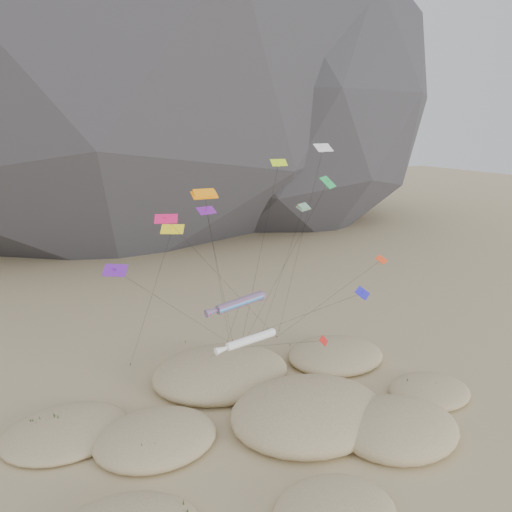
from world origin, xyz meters
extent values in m
plane|color=#CCB789|center=(0.00, 0.00, 0.00)|extent=(500.00, 500.00, 0.00)
ellipsoid|color=black|center=(8.00, 115.00, 60.00)|extent=(191.54, 147.29, 156.00)
ellipsoid|color=black|center=(56.00, 110.00, 38.00)|extent=(130.55, 126.41, 100.00)
ellipsoid|color=#CCB789|center=(9.30, -2.65, 0.83)|extent=(12.53, 10.65, 3.69)
ellipsoid|color=#CCB789|center=(-12.72, 6.29, 0.61)|extent=(11.94, 10.15, 2.69)
ellipsoid|color=#CCB789|center=(2.60, 3.27, 0.95)|extent=(16.74, 14.23, 4.24)
ellipsoid|color=#CCB789|center=(17.74, 1.80, 0.48)|extent=(9.60, 8.16, 2.13)
ellipsoid|color=#CCB789|center=(-2.38, 15.51, 0.83)|extent=(16.71, 14.20, 3.70)
ellipsoid|color=#CCB789|center=(13.06, 13.83, 0.61)|extent=(12.91, 10.98, 2.72)
ellipsoid|color=#CCB789|center=(-20.50, 11.37, 0.43)|extent=(12.27, 10.43, 1.92)
ellipsoid|color=black|center=(-1.79, -8.69, 0.50)|extent=(2.24, 1.92, 0.67)
ellipsoid|color=black|center=(9.09, -3.93, 1.00)|extent=(3.66, 3.13, 1.10)
ellipsoid|color=black|center=(8.75, -5.48, 0.80)|extent=(2.52, 2.16, 0.76)
ellipsoid|color=black|center=(-13.42, 4.57, 0.80)|extent=(3.14, 2.69, 0.94)
ellipsoid|color=black|center=(-9.84, 8.13, 0.70)|extent=(1.94, 1.66, 0.58)
ellipsoid|color=black|center=(3.02, 2.54, 1.10)|extent=(3.87, 3.31, 1.16)
ellipsoid|color=black|center=(7.38, 4.71, 1.00)|extent=(2.53, 2.17, 0.76)
ellipsoid|color=black|center=(0.86, 0.91, 0.90)|extent=(2.57, 2.20, 0.77)
ellipsoid|color=black|center=(17.27, 2.42, 0.60)|extent=(2.51, 2.15, 0.75)
ellipsoid|color=black|center=(-3.05, 15.78, 1.00)|extent=(2.69, 2.30, 0.81)
ellipsoid|color=black|center=(-0.51, 14.33, 0.90)|extent=(2.89, 2.47, 0.87)
ellipsoid|color=black|center=(13.79, 14.55, 0.70)|extent=(2.32, 1.98, 0.69)
ellipsoid|color=black|center=(11.26, 11.58, 0.60)|extent=(2.22, 1.90, 0.67)
ellipsoid|color=black|center=(-22.23, 12.66, 0.50)|extent=(2.33, 1.99, 0.70)
ellipsoid|color=black|center=(-19.39, 9.49, 0.40)|extent=(1.85, 1.58, 0.55)
cylinder|color=#3F2D1E|center=(-0.60, 23.32, 0.15)|extent=(0.08, 0.08, 0.30)
cylinder|color=#3F2D1E|center=(2.90, 21.71, 0.15)|extent=(0.08, 0.08, 0.30)
cylinder|color=#3F2D1E|center=(3.00, 24.71, 0.15)|extent=(0.08, 0.08, 0.30)
cylinder|color=#3F2D1E|center=(9.32, 23.23, 0.15)|extent=(0.08, 0.08, 0.30)
cylinder|color=#3F2D1E|center=(9.64, 19.85, 0.15)|extent=(0.08, 0.08, 0.30)
cylinder|color=#3F2D1E|center=(-3.19, 27.16, 0.15)|extent=(0.08, 0.08, 0.30)
cylinder|color=#3F2D1E|center=(10.67, 25.08, 0.15)|extent=(0.08, 0.08, 0.30)
cylinder|color=#3F2D1E|center=(-11.64, 23.62, 0.15)|extent=(0.08, 0.08, 0.30)
cylinder|color=red|center=(-1.01, 12.63, 10.51)|extent=(5.96, 1.92, 1.66)
sphere|color=red|center=(1.85, 13.06, 10.75)|extent=(1.11, 1.11, 1.11)
cone|color=red|center=(-4.16, 12.16, 10.22)|extent=(2.52, 1.30, 1.19)
cylinder|color=black|center=(0.29, 18.18, 5.26)|extent=(2.62, 11.13, 10.53)
cylinder|color=white|center=(-2.99, 5.58, 9.27)|extent=(5.21, 1.37, 1.17)
sphere|color=white|center=(-0.45, 5.86, 9.48)|extent=(0.86, 0.86, 0.86)
cone|color=white|center=(-5.78, 5.28, 9.02)|extent=(2.16, 0.96, 0.88)
cylinder|color=black|center=(-3.25, 13.25, 4.64)|extent=(0.54, 15.35, 9.30)
cube|color=orange|center=(-4.72, 13.06, 22.82)|extent=(2.76, 1.17, 0.80)
cube|color=orange|center=(-4.72, 13.06, 23.03)|extent=(2.34, 0.92, 0.78)
cylinder|color=black|center=(-0.90, 19.46, 11.41)|extent=(7.68, 12.82, 22.83)
cube|color=orange|center=(7.78, 13.96, 20.46)|extent=(2.35, 1.94, 0.62)
cube|color=orange|center=(7.78, 13.96, 20.66)|extent=(1.97, 1.60, 0.61)
cylinder|color=black|center=(8.11, 20.07, 10.23)|extent=(0.70, 12.23, 20.47)
cube|color=white|center=(9.01, 12.10, 27.39)|extent=(2.28, 1.36, 0.85)
cube|color=white|center=(9.01, 12.10, 27.24)|extent=(0.29, 0.29, 0.73)
cylinder|color=black|center=(9.84, 18.59, 13.72)|extent=(1.68, 13.00, 27.35)
cube|color=#F1165E|center=(-9.92, 9.24, 21.36)|extent=(2.41, 1.83, 0.71)
cube|color=#F1165E|center=(-9.92, 9.24, 21.21)|extent=(0.30, 0.25, 0.74)
cylinder|color=black|center=(-0.30, 16.23, 10.70)|extent=(19.27, 14.02, 21.32)
cube|color=green|center=(9.57, 11.76, 23.56)|extent=(2.93, 2.79, 1.20)
cube|color=green|center=(9.57, 11.76, 23.41)|extent=(0.52, 0.53, 0.91)
cylinder|color=black|center=(6.23, 16.73, 11.81)|extent=(6.70, 9.98, 23.52)
cube|color=#FF3B0D|center=(17.90, 11.68, 13.56)|extent=(2.33, 2.13, 0.68)
cube|color=#FF3B0D|center=(17.90, 11.68, 13.41)|extent=(0.30, 0.28, 0.72)
cylinder|color=black|center=(13.61, 17.45, 6.80)|extent=(8.61, 11.58, 13.52)
cube|color=yellow|center=(-8.34, 12.90, 19.54)|extent=(2.64, 2.16, 0.79)
cube|color=yellow|center=(-8.34, 12.90, 19.39)|extent=(0.34, 0.30, 0.81)
cylinder|color=black|center=(-9.99, 18.26, 9.79)|extent=(3.33, 10.74, 19.50)
cube|color=red|center=(6.09, 6.20, 7.15)|extent=(1.55, 1.56, 0.67)
cube|color=red|center=(6.09, 6.20, 7.00)|extent=(0.30, 0.30, 0.50)
cylinder|color=black|center=(2.74, 14.76, 3.60)|extent=(6.72, 17.14, 7.12)
cube|color=#1D19D6|center=(10.75, 5.97, 12.01)|extent=(2.60, 2.47, 0.83)
cube|color=#1D19D6|center=(10.75, 5.97, 11.86)|extent=(0.36, 0.35, 0.81)
cylinder|color=black|center=(5.07, 14.64, 6.03)|extent=(11.38, 17.37, 11.98)
cube|color=#731BA0|center=(-4.22, 14.03, 21.00)|extent=(2.19, 1.47, 0.70)
cube|color=#731BA0|center=(-4.22, 14.03, 20.85)|extent=(0.27, 0.23, 0.70)
cylinder|color=black|center=(-0.61, 19.37, 10.52)|extent=(7.25, 10.71, 20.96)
cube|color=#661BA2|center=(-14.77, 10.05, 16.73)|extent=(2.48, 2.13, 0.93)
cube|color=#661BA2|center=(-14.77, 10.05, 16.58)|extent=(0.39, 0.40, 0.75)
cylinder|color=black|center=(-5.94, 15.88, 8.39)|extent=(17.70, 11.69, 16.70)
cube|color=#C4F119|center=(4.39, 13.87, 25.77)|extent=(1.91, 1.13, 0.73)
cube|color=#C4F119|center=(4.39, 13.87, 25.62)|extent=(0.24, 0.26, 0.62)
cylinder|color=black|center=(3.65, 17.79, 12.91)|extent=(1.51, 7.86, 25.73)
camera|label=1|loc=(-21.94, -35.84, 29.92)|focal=35.00mm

